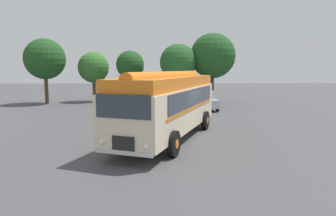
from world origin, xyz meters
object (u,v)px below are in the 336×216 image
(vintage_bus, at_px, (169,102))
(car_mid_right, at_px, (205,100))
(car_mid_left, at_px, (172,100))
(car_near_left, at_px, (140,100))

(vintage_bus, relative_size, car_mid_right, 2.42)
(car_mid_right, bearing_deg, car_mid_left, 172.93)
(vintage_bus, distance_m, car_near_left, 11.27)
(car_mid_left, distance_m, car_mid_right, 2.91)
(vintage_bus, height_order, car_mid_right, vintage_bus)
(car_near_left, relative_size, car_mid_right, 1.00)
(car_mid_left, bearing_deg, car_mid_right, -7.07)
(vintage_bus, xyz_separation_m, car_mid_right, (3.55, 11.15, -1.05))
(vintage_bus, distance_m, car_mid_right, 11.75)
(car_mid_left, xyz_separation_m, car_mid_right, (2.88, -0.36, 0.00))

